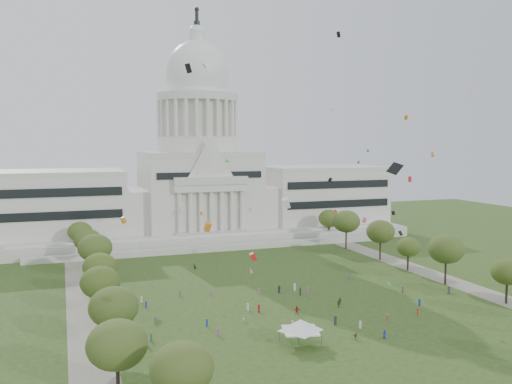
{
  "coord_description": "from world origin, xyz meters",
  "views": [
    {
      "loc": [
        -51.99,
        -99.58,
        37.9
      ],
      "look_at": [
        0.0,
        45.0,
        24.0
      ],
      "focal_mm": 38.0,
      "sensor_mm": 36.0,
      "label": 1
    }
  ],
  "objects": [
    {
      "name": "ground",
      "position": [
        0.0,
        0.0,
        0.0
      ],
      "size": [
        400.0,
        400.0,
        0.0
      ],
      "primitive_type": "plane",
      "color": "#30461A",
      "rests_on": "ground"
    },
    {
      "name": "capitol",
      "position": [
        0.0,
        113.59,
        22.3
      ],
      "size": [
        160.0,
        64.5,
        91.3
      ],
      "color": "beige",
      "rests_on": "ground"
    },
    {
      "name": "path_left",
      "position": [
        -48.0,
        30.0,
        0.02
      ],
      "size": [
        8.0,
        160.0,
        0.04
      ],
      "primitive_type": "cube",
      "color": "gray",
      "rests_on": "ground"
    },
    {
      "name": "path_right",
      "position": [
        48.0,
        30.0,
        0.02
      ],
      "size": [
        8.0,
        160.0,
        0.04
      ],
      "primitive_type": "cube",
      "color": "gray",
      "rests_on": "ground"
    },
    {
      "name": "row_tree_l_0",
      "position": [
        -45.26,
        -21.68,
        8.95
      ],
      "size": [
        8.85,
        8.85,
        12.59
      ],
      "color": "black",
      "rests_on": "ground"
    },
    {
      "name": "row_tree_l_1",
      "position": [
        -44.07,
        -2.96,
        8.95
      ],
      "size": [
        8.86,
        8.86,
        12.59
      ],
      "color": "black",
      "rests_on": "ground"
    },
    {
      "name": "row_tree_r_1",
      "position": [
        46.22,
        -1.75,
        7.66
      ],
      "size": [
        7.58,
        7.58,
        10.78
      ],
      "color": "black",
      "rests_on": "ground"
    },
    {
      "name": "row_tree_l_2",
      "position": [
        -45.04,
        17.3,
        8.51
      ],
      "size": [
        8.42,
        8.42,
        11.97
      ],
      "color": "black",
      "rests_on": "ground"
    },
    {
      "name": "row_tree_r_2",
      "position": [
        44.17,
        17.44,
        9.66
      ],
      "size": [
        9.55,
        9.55,
        13.58
      ],
      "color": "black",
      "rests_on": "ground"
    },
    {
      "name": "row_tree_l_3",
      "position": [
        -44.09,
        33.92,
        8.21
      ],
      "size": [
        8.12,
        8.12,
        11.55
      ],
      "color": "black",
      "rests_on": "ground"
    },
    {
      "name": "row_tree_r_3",
      "position": [
        44.4,
        34.48,
        7.08
      ],
      "size": [
        7.01,
        7.01,
        9.98
      ],
      "color": "black",
      "rests_on": "ground"
    },
    {
      "name": "row_tree_l_4",
      "position": [
        -44.08,
        52.42,
        9.39
      ],
      "size": [
        9.29,
        9.29,
        13.21
      ],
      "color": "black",
      "rests_on": "ground"
    },
    {
      "name": "row_tree_r_4",
      "position": [
        44.76,
        50.04,
        9.29
      ],
      "size": [
        9.19,
        9.19,
        13.06
      ],
      "color": "black",
      "rests_on": "ground"
    },
    {
      "name": "row_tree_l_5",
      "position": [
        -45.22,
        71.01,
        8.42
      ],
      "size": [
        8.33,
        8.33,
        11.85
      ],
      "color": "black",
      "rests_on": "ground"
    },
    {
      "name": "row_tree_r_5",
      "position": [
        43.49,
        70.19,
        9.93
      ],
      "size": [
        9.82,
        9.82,
        13.96
      ],
      "color": "black",
      "rests_on": "ground"
    },
    {
      "name": "row_tree_l_6",
      "position": [
        -46.87,
        89.14,
        8.27
      ],
      "size": [
        8.19,
        8.19,
        11.64
      ],
      "color": "black",
      "rests_on": "ground"
    },
    {
      "name": "row_tree_r_6",
      "position": [
        45.96,
        88.13,
        8.51
      ],
      "size": [
        8.42,
        8.42,
        11.97
      ],
      "color": "black",
      "rests_on": "ground"
    },
    {
      "name": "near_tree_0",
      "position": [
        -38.0,
        -32.0,
        8.56
      ],
      "size": [
        8.47,
        8.47,
        12.04
      ],
      "color": "black",
      "rests_on": "ground"
    },
    {
      "name": "event_tent",
      "position": [
        -10.63,
        -9.26,
        3.89
      ],
      "size": [
        10.9,
        10.9,
        5.02
      ],
      "color": "#4C4C4C",
      "rests_on": "ground"
    },
    {
      "name": "person_0",
      "position": [
        38.99,
        9.73,
        1.0
      ],
      "size": [
        1.09,
        1.16,
        2.0
      ],
      "primitive_type": "imported",
      "rotation": [
        0.0,
        0.0,
        5.36
      ],
      "color": "#4C4C51",
      "rests_on": "ground"
    },
    {
      "name": "person_2",
      "position": [
        28.65,
        14.31,
        0.79
      ],
      "size": [
        0.89,
        0.83,
        1.57
      ],
      "primitive_type": "imported",
      "rotation": [
        0.0,
        0.0,
        0.64
      ],
      "color": "#994C8C",
      "rests_on": "ground"
    },
    {
      "name": "person_3",
      "position": [
        12.19,
        -3.5,
        0.88
      ],
      "size": [
        0.94,
        1.26,
        1.75
      ],
      "primitive_type": "imported",
      "rotation": [
        0.0,
        0.0,
        5.07
      ],
      "color": "olive",
      "rests_on": "ground"
    },
    {
      "name": "person_4",
      "position": [
        7.35,
        8.97,
        0.9
      ],
      "size": [
        0.93,
        1.2,
        1.81
      ],
      "primitive_type": "imported",
      "rotation": [
        0.0,
        0.0,
        5.09
      ],
      "color": "#4C4C51",
      "rests_on": "ground"
    },
    {
      "name": "person_5",
      "position": [
        -3.66,
        7.94,
        0.89
      ],
      "size": [
        1.73,
        1.47,
        1.78
      ],
      "primitive_type": "imported",
      "rotation": [
        0.0,
        0.0,
        2.54
      ],
      "color": "#B21E1E",
      "rests_on": "ground"
    },
    {
      "name": "person_6",
      "position": [
        6.27,
        -11.67,
        0.83
      ],
      "size": [
        0.88,
        0.97,
        1.66
      ],
      "primitive_type": "imported",
      "rotation": [
        0.0,
        0.0,
        2.12
      ],
      "color": "navy",
      "rests_on": "ground"
    },
    {
      "name": "person_7",
      "position": [
        -10.62,
        -8.38,
        0.77
      ],
      "size": [
        0.69,
        0.68,
        1.54
      ],
      "primitive_type": "imported",
      "rotation": [
        0.0,
        0.0,
        3.86
      ],
      "color": "#33723F",
      "rests_on": "ground"
    },
    {
      "name": "person_8",
      "position": [
        -16.59,
        6.79,
        0.72
      ],
      "size": [
        0.75,
        0.52,
        1.43
      ],
      "primitive_type": "imported",
      "rotation": [
        0.0,
        0.0,
        3.28
      ],
      "color": "silver",
      "rests_on": "ground"
    },
    {
      "name": "person_9",
      "position": [
        20.81,
        -2.32,
        0.81
      ],
      "size": [
        0.91,
        1.18,
        1.63
      ],
      "primitive_type": "imported",
      "rotation": [
        0.0,
        0.0,
        1.17
      ],
      "color": "#B21E1E",
      "rests_on": "ground"
    },
    {
      "name": "person_10",
      "position": [
        9.13,
        11.45,
        0.79
      ],
      "size": [
        0.81,
        1.05,
        1.59
      ],
      "primitive_type": "imported",
      "rotation": [
        0.0,
        0.0,
        1.93
      ],
      "color": "#33723F",
      "rests_on": "ground"
    },
    {
      "name": "person_11",
      "position": [
        0.47,
        -10.58,
        0.73
      ],
      "size": [
        1.31,
        1.37,
        1.47
      ],
      "primitive_type": "imported",
      "rotation": [
        0.0,
        0.0,
        2.3
      ],
      "color": "olive",
      "rests_on": "ground"
    },
    {
      "name": "distant_crowd",
      "position": [
        -11.23,
        13.89,
        0.85
      ],
      "size": [
        66.71,
        36.8,
        1.95
      ],
      "color": "#33723F",
      "rests_on": "ground"
    },
    {
      "name": "kite_swarm",
      "position": [
        3.54,
        7.39,
        28.65
      ],
      "size": [
        83.7,
        99.74,
        53.61
      ],
      "color": "blue",
      "rests_on": "ground"
    }
  ]
}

